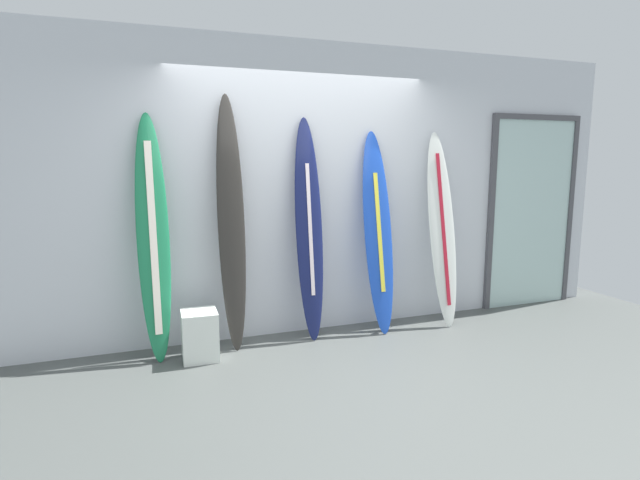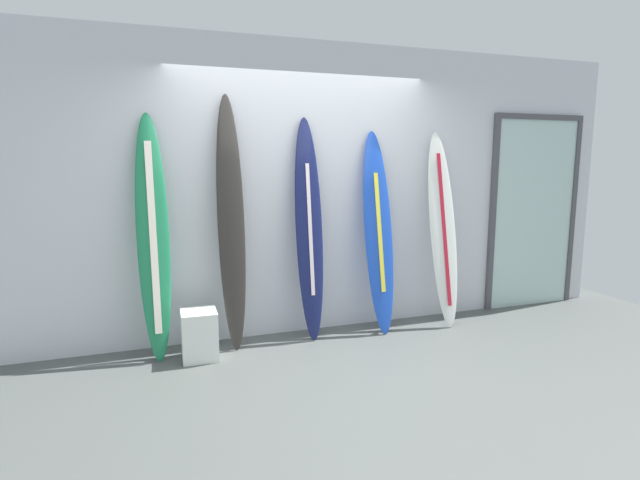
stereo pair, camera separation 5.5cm
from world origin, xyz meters
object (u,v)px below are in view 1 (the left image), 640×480
surfboard_emerald (153,239)px  surfboard_charcoal (231,225)px  glass_door (531,209)px  display_block_left (200,335)px  surfboard_ivory (442,229)px  surfboard_navy (309,230)px  surfboard_cobalt (378,234)px

surfboard_emerald → surfboard_charcoal: bearing=1.3°
glass_door → surfboard_emerald: bearing=-177.3°
surfboard_emerald → display_block_left: (0.33, -0.18, -0.82)m
surfboard_emerald → glass_door: size_ratio=0.95×
surfboard_charcoal → surfboard_ivory: (2.16, -0.05, -0.13)m
surfboard_charcoal → surfboard_navy: bearing=0.7°
surfboard_navy → surfboard_cobalt: surfboard_navy is taller
surfboard_emerald → surfboard_navy: surfboard_emerald is taller
surfboard_cobalt → surfboard_emerald: bearing=179.7°
surfboard_charcoal → display_block_left: bearing=-149.2°
surfboard_ivory → glass_door: size_ratio=0.90×
surfboard_cobalt → display_block_left: 1.93m
surfboard_charcoal → surfboard_cobalt: bearing=-1.0°
surfboard_charcoal → surfboard_ivory: bearing=-1.3°
surfboard_emerald → glass_door: glass_door is taller
surfboard_charcoal → glass_door: surfboard_charcoal is taller
surfboard_cobalt → glass_door: size_ratio=0.90×
surfboard_charcoal → surfboard_navy: 0.73m
surfboard_navy → surfboard_charcoal: bearing=-179.3°
glass_door → surfboard_navy: bearing=-176.5°
surfboard_emerald → display_block_left: surfboard_emerald is taller
surfboard_cobalt → glass_door: glass_door is taller
display_block_left → glass_door: 3.97m
surfboard_charcoal → display_block_left: (-0.33, -0.20, -0.91)m
surfboard_charcoal → display_block_left: surfboard_charcoal is taller
surfboard_emerald → display_block_left: 0.91m
surfboard_emerald → surfboard_navy: (1.39, 0.02, 0.01)m
surfboard_charcoal → surfboard_cobalt: 1.44m
surfboard_ivory → display_block_left: (-2.49, -0.15, -0.78)m
surfboard_charcoal → surfboard_ivory: surfboard_charcoal is taller
surfboard_charcoal → surfboard_ivory: size_ratio=1.15×
surfboard_ivory → display_block_left: 2.61m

